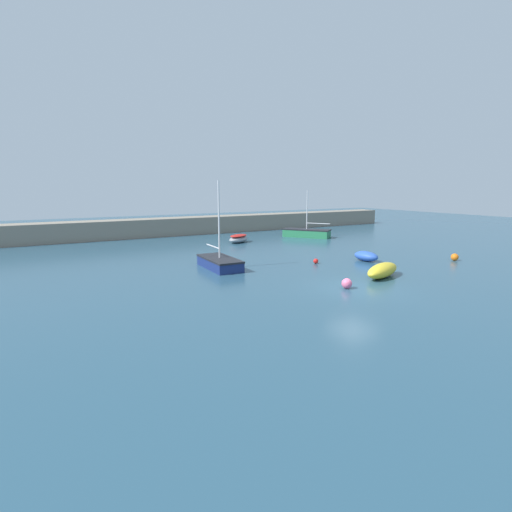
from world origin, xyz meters
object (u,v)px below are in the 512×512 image
at_px(sailboat_short_mast, 307,233).
at_px(mooring_buoy_red, 316,261).
at_px(open_tender_yellow, 382,270).
at_px(mooring_buoy_orange, 455,257).
at_px(dinghy_near_pier, 366,256).
at_px(mooring_buoy_pink, 347,283).
at_px(sailboat_tall_mast, 220,262).
at_px(rowboat_with_red_cover, 239,238).

relative_size(sailboat_short_mast, mooring_buoy_red, 14.17).
height_order(open_tender_yellow, mooring_buoy_orange, open_tender_yellow).
relative_size(sailboat_short_mast, mooring_buoy_orange, 9.48).
bearing_deg(dinghy_near_pier, sailboat_short_mast, 156.14).
relative_size(mooring_buoy_red, mooring_buoy_pink, 0.64).
bearing_deg(mooring_buoy_red, sailboat_tall_mast, 163.60).
height_order(open_tender_yellow, rowboat_with_red_cover, open_tender_yellow).
bearing_deg(mooring_buoy_orange, mooring_buoy_pink, -170.66).
distance_m(sailboat_short_mast, dinghy_near_pier, 14.35).
bearing_deg(sailboat_short_mast, sailboat_tall_mast, 89.26).
distance_m(sailboat_short_mast, mooring_buoy_orange, 16.84).
bearing_deg(sailboat_tall_mast, mooring_buoy_red, 76.01).
height_order(sailboat_tall_mast, rowboat_with_red_cover, sailboat_tall_mast).
distance_m(sailboat_short_mast, mooring_buoy_red, 15.14).
height_order(sailboat_short_mast, rowboat_with_red_cover, sailboat_short_mast).
relative_size(rowboat_with_red_cover, mooring_buoy_red, 8.15).
xyz_separation_m(open_tender_yellow, rowboat_with_red_cover, (-0.49, 18.02, -0.04)).
xyz_separation_m(dinghy_near_pier, rowboat_with_red_cover, (-3.60, 13.60, 0.03)).
distance_m(sailboat_tall_mast, open_tender_yellow, 10.61).
relative_size(sailboat_short_mast, rowboat_with_red_cover, 1.74).
distance_m(dinghy_near_pier, mooring_buoy_pink, 8.76).
relative_size(sailboat_tall_mast, mooring_buoy_orange, 10.85).
height_order(sailboat_short_mast, mooring_buoy_red, sailboat_short_mast).
relative_size(open_tender_yellow, rowboat_with_red_cover, 1.26).
bearing_deg(rowboat_with_red_cover, mooring_buoy_orange, -90.85).
bearing_deg(mooring_buoy_pink, dinghy_near_pier, 37.83).
xyz_separation_m(sailboat_short_mast, mooring_buoy_pink, (-11.70, -18.90, -0.18)).
distance_m(rowboat_with_red_cover, mooring_buoy_red, 12.50).
relative_size(open_tender_yellow, mooring_buoy_pink, 6.56).
distance_m(sailboat_short_mast, sailboat_tall_mast, 18.60).
xyz_separation_m(dinghy_near_pier, mooring_buoy_red, (-3.87, 1.11, -0.19)).
bearing_deg(open_tender_yellow, mooring_buoy_pink, -6.32).
distance_m(mooring_buoy_red, mooring_buoy_orange, 10.67).
xyz_separation_m(dinghy_near_pier, open_tender_yellow, (-3.11, -4.41, 0.07)).
bearing_deg(open_tender_yellow, sailboat_tall_mast, -65.48).
relative_size(dinghy_near_pier, mooring_buoy_orange, 3.90).
bearing_deg(mooring_buoy_red, rowboat_with_red_cover, 88.74).
bearing_deg(dinghy_near_pier, mooring_buoy_red, -110.35).
bearing_deg(mooring_buoy_orange, sailboat_tall_mast, 158.87).
xyz_separation_m(mooring_buoy_orange, mooring_buoy_pink, (-12.77, -2.10, 0.01)).
height_order(mooring_buoy_orange, mooring_buoy_pink, mooring_buoy_pink).
xyz_separation_m(open_tender_yellow, mooring_buoy_red, (-0.77, 5.52, -0.25)).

